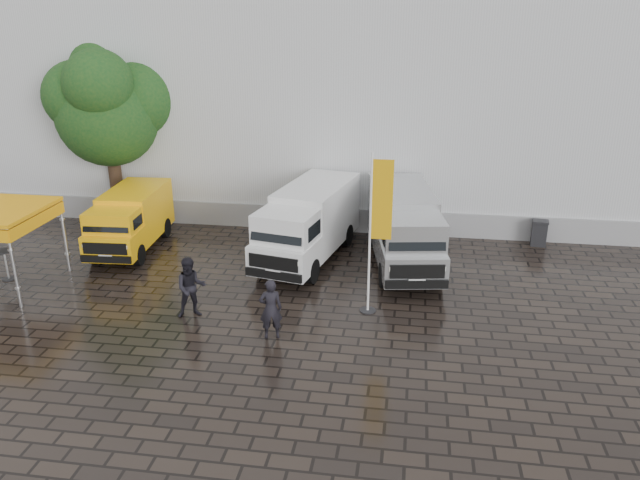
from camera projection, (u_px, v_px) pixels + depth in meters
The scene contains 12 objects.
ground at pixel (331, 320), 18.74m from camera, with size 120.00×120.00×0.00m, color black.
exhibition_hall at pixel (414, 67), 31.16m from camera, with size 44.00×16.00×12.00m, color silver.
hall_plinth at pixel (405, 223), 25.64m from camera, with size 44.00×0.15×1.00m, color gray.
van_yellow at pixel (130, 222), 23.87m from camera, with size 1.86×4.83×2.23m, color #FFB30D, non-canonical shape.
van_white at pixel (308, 225), 22.83m from camera, with size 2.04×6.13×2.65m, color white, non-canonical shape.
van_silver at pixel (404, 230), 22.34m from camera, with size 2.04×6.13×2.66m, color #B8BBBE, non-canonical shape.
flagpole at pixel (376, 226), 18.30m from camera, with size 0.88×0.50×4.99m.
tree at pixel (107, 108), 25.83m from camera, with size 4.27×4.29×7.66m.
cocktail_table at pixel (6, 265), 21.37m from camera, with size 0.60×0.60×1.06m, color black.
wheelie_bin at pixel (539, 233), 24.49m from camera, with size 0.61×0.61×1.01m, color black.
person_front at pixel (271, 309), 17.46m from camera, with size 0.65×0.43×1.79m, color black.
person_tent at pixel (191, 287), 18.67m from camera, with size 0.92×0.71×1.89m, color black.
Camera 1 is at (2.20, -16.56, 8.82)m, focal length 35.00 mm.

